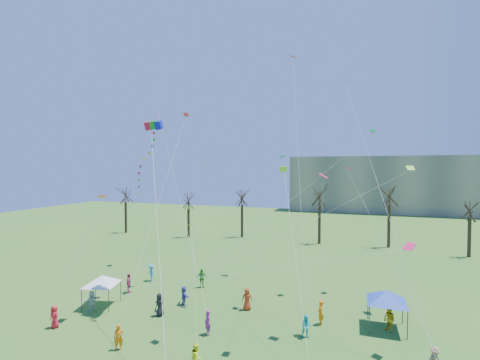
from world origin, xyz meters
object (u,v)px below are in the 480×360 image
(big_box_kite, at_px, (145,172))
(canopy_tent_white, at_px, (102,280))
(canopy_tent_blue, at_px, (387,296))
(distant_building, at_px, (405,184))

(big_box_kite, bearing_deg, canopy_tent_white, 176.25)
(big_box_kite, relative_size, canopy_tent_blue, 4.51)
(distant_building, relative_size, canopy_tent_blue, 15.81)
(distant_building, distance_m, canopy_tent_blue, 73.61)
(distant_building, height_order, canopy_tent_white, distant_building)
(big_box_kite, bearing_deg, canopy_tent_blue, 11.57)
(big_box_kite, distance_m, canopy_tent_blue, 20.64)
(distant_building, distance_m, big_box_kite, 81.79)
(canopy_tent_blue, bearing_deg, distant_building, 81.37)
(distant_building, bearing_deg, big_box_kite, -110.91)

